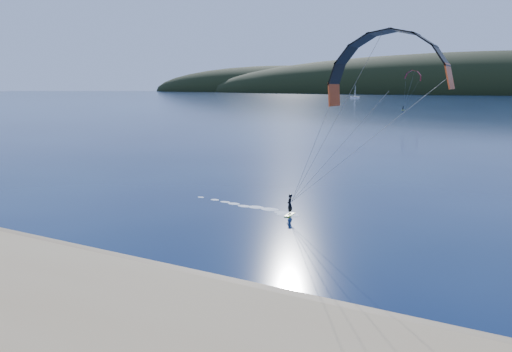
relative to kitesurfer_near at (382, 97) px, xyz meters
The scene contains 5 objects.
ground 20.21m from the kitesurfer_near, 118.90° to the right, with size 1800.00×1800.00×0.00m, color #071437.
wet_sand 16.98m from the kitesurfer_near, 127.88° to the right, with size 220.00×2.50×0.10m.
kitesurfer_near is the anchor object (origin of this frame).
kitesurfer_far 187.00m from the kitesurfer_near, 101.25° to the left, with size 8.68×7.43×15.53m.
sailboat 404.95m from the kitesurfer_near, 108.12° to the left, with size 8.17×5.10×11.38m.
Camera 1 is at (16.99, -16.21, 10.45)m, focal length 34.95 mm.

